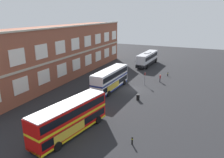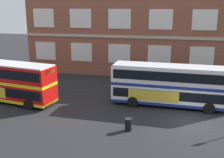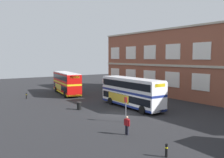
% 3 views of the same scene
% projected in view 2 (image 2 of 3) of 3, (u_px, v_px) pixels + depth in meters
% --- Properties ---
extents(ground_plane, '(120.00, 120.00, 0.00)m').
position_uv_depth(ground_plane, '(190.00, 113.00, 26.34)').
color(ground_plane, '#232326').
extents(brick_terminal_building, '(48.27, 8.19, 11.84)m').
position_uv_depth(brick_terminal_building, '(201.00, 33.00, 39.56)').
color(brick_terminal_building, brown).
rests_on(brick_terminal_building, ground).
extents(double_decker_near, '(11.28, 4.49, 4.07)m').
position_uv_depth(double_decker_near, '(5.00, 81.00, 29.23)').
color(double_decker_near, red).
rests_on(double_decker_near, ground).
extents(double_decker_middle, '(11.10, 3.22, 4.07)m').
position_uv_depth(double_decker_middle, '(168.00, 85.00, 27.84)').
color(double_decker_middle, silver).
rests_on(double_decker_middle, ground).
extents(station_litter_bin, '(0.60, 0.60, 1.03)m').
position_uv_depth(station_litter_bin, '(128.00, 124.00, 22.71)').
color(station_litter_bin, black).
rests_on(station_litter_bin, ground).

